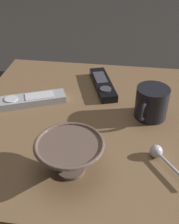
{
  "coord_description": "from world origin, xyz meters",
  "views": [
    {
      "loc": [
        0.59,
        0.06,
        0.48
      ],
      "look_at": [
        0.0,
        -0.02,
        0.07
      ],
      "focal_mm": 45.15,
      "sensor_mm": 36.0,
      "label": 1
    }
  ],
  "objects": [
    {
      "name": "tv_remote_far",
      "position": [
        -0.05,
        -0.19,
        0.06
      ],
      "size": [
        0.12,
        0.2,
        0.02
      ],
      "color": "#9E9EA3",
      "rests_on": "table"
    },
    {
      "name": "cereal_bowl",
      "position": [
        0.19,
        -0.03,
        0.09
      ],
      "size": [
        0.14,
        0.14,
        0.08
      ],
      "color": "brown",
      "rests_on": "table"
    },
    {
      "name": "teaspoon",
      "position": [
        0.13,
        0.15,
        0.06
      ],
      "size": [
        0.11,
        0.08,
        0.03
      ],
      "color": "silver",
      "rests_on": "table"
    },
    {
      "name": "table",
      "position": [
        0.0,
        0.0,
        0.02
      ],
      "size": [
        0.64,
        0.68,
        0.05
      ],
      "color": "brown",
      "rests_on": "ground"
    },
    {
      "name": "tv_remote_near",
      "position": [
        -0.16,
        -0.0,
        0.06
      ],
      "size": [
        0.19,
        0.1,
        0.03
      ],
      "color": "black",
      "rests_on": "table"
    },
    {
      "name": "ground_plane",
      "position": [
        0.0,
        0.0,
        0.0
      ],
      "size": [
        6.0,
        6.0,
        0.0
      ],
      "primitive_type": "plane",
      "color": "black"
    },
    {
      "name": "coffee_mug",
      "position": [
        -0.03,
        0.14,
        0.09
      ],
      "size": [
        0.11,
        0.08,
        0.08
      ],
      "color": "black",
      "rests_on": "table"
    }
  ]
}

